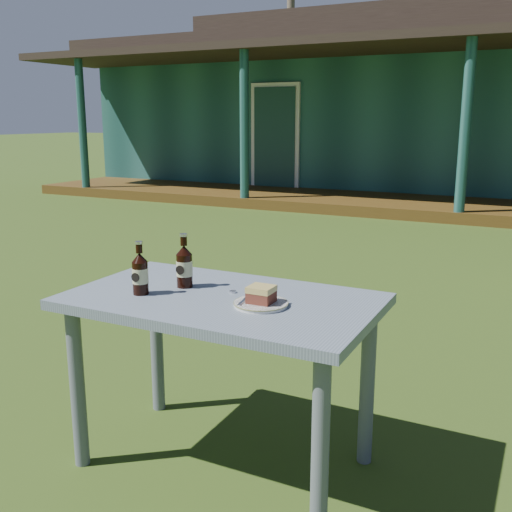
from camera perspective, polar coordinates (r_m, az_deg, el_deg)
The scene contains 10 objects.
ground at distance 3.97m, azimuth 8.50°, elevation -7.75°, with size 80.00×80.00×0.00m, color #334916.
pavilion at distance 12.98m, azimuth 22.21°, elevation 13.06°, with size 15.80×8.30×3.45m.
tree_left at distance 23.25m, azimuth 3.34°, elevation 22.59°, with size 0.28×0.28×10.50m, color brown.
cafe_table at distance 2.37m, azimuth -3.26°, elevation -6.22°, with size 1.20×0.70×0.72m.
plate at distance 2.22m, azimuth 0.47°, elevation -4.56°, with size 0.20×0.20×0.01m.
cake_slice at distance 2.21m, azimuth 0.50°, elevation -3.65°, with size 0.09×0.09×0.06m.
fork at distance 2.24m, azimuth -1.14°, elevation -4.22°, with size 0.01×0.14×0.00m, color silver.
cola_bottle_near at distance 2.46m, azimuth -6.84°, elevation -0.94°, with size 0.07×0.07×0.22m.
cola_bottle_far at distance 2.39m, azimuth -10.98°, elevation -1.62°, with size 0.06×0.07×0.21m.
bottle_cap at distance 2.39m, azimuth -2.22°, elevation -3.42°, with size 0.03×0.03×0.01m, color silver.
Camera 1 is at (1.12, -3.54, 1.40)m, focal length 42.00 mm.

